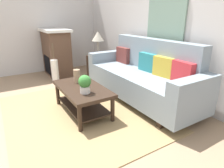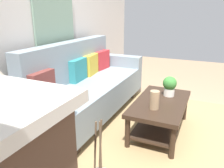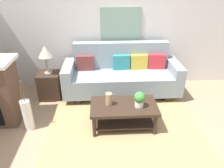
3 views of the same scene
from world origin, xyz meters
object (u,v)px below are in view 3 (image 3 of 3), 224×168
object	(u,v)px
side_table	(50,85)
table_lamp	(45,53)
couch	(122,75)
floor_vase	(28,115)
coffee_table	(124,111)
throw_pillow_mustard	(139,62)
tabletop_vase	(109,99)
throw_pillow_crimson	(157,61)
throw_pillow_teal	(121,62)
potted_plant_tabletop	(139,99)
throw_pillow_maroon	(85,63)
framed_painting	(120,24)

from	to	relation	value
side_table	table_lamp	distance (m)	0.71
couch	floor_vase	world-z (taller)	couch
coffee_table	throw_pillow_mustard	bearing A→B (deg)	69.97
tabletop_vase	side_table	bearing A→B (deg)	139.45
coffee_table	side_table	distance (m)	1.77
side_table	throw_pillow_crimson	bearing A→B (deg)	5.31
side_table	table_lamp	world-z (taller)	table_lamp
side_table	throw_pillow_teal	bearing A→B (deg)	7.98
throw_pillow_crimson	couch	bearing A→B (deg)	-170.72
throw_pillow_teal	floor_vase	bearing A→B (deg)	-143.74
throw_pillow_teal	potted_plant_tabletop	distance (m)	1.31
throw_pillow_mustard	potted_plant_tabletop	distance (m)	1.32
throw_pillow_maroon	side_table	size ratio (longest dim) A/B	0.64
tabletop_vase	floor_vase	bearing A→B (deg)	-180.00
couch	floor_vase	distance (m)	2.00
floor_vase	framed_painting	world-z (taller)	framed_painting
potted_plant_tabletop	table_lamp	bearing A→B (deg)	146.94
throw_pillow_maroon	table_lamp	distance (m)	0.83
throw_pillow_crimson	floor_vase	distance (m)	2.75
side_table	throw_pillow_maroon	bearing A→B (deg)	15.87
potted_plant_tabletop	side_table	world-z (taller)	potted_plant_tabletop
coffee_table	side_table	world-z (taller)	side_table
throw_pillow_mustard	side_table	bearing A→B (deg)	-173.62
throw_pillow_maroon	framed_painting	distance (m)	1.10
throw_pillow_maroon	coffee_table	bearing A→B (deg)	-61.09
coffee_table	tabletop_vase	distance (m)	0.33
throw_pillow_maroon	throw_pillow_teal	world-z (taller)	same
couch	floor_vase	bearing A→B (deg)	-146.62
throw_pillow_crimson	side_table	size ratio (longest dim) A/B	0.64
throw_pillow_crimson	tabletop_vase	world-z (taller)	throw_pillow_crimson
throw_pillow_mustard	throw_pillow_maroon	bearing A→B (deg)	180.00
tabletop_vase	couch	bearing A→B (deg)	73.84
floor_vase	throw_pillow_crimson	bearing A→B (deg)	26.73
throw_pillow_teal	couch	bearing A→B (deg)	-90.00
throw_pillow_teal	potted_plant_tabletop	bearing A→B (deg)	-82.55
tabletop_vase	framed_painting	distance (m)	1.82
potted_plant_tabletop	throw_pillow_teal	bearing A→B (deg)	97.45
side_table	tabletop_vase	bearing A→B (deg)	-40.55
table_lamp	throw_pillow_maroon	bearing A→B (deg)	15.87
couch	tabletop_vase	xyz separation A→B (m)	(-0.32, -1.10, 0.11)
throw_pillow_teal	potted_plant_tabletop	size ratio (longest dim) A/B	1.37
throw_pillow_teal	tabletop_vase	size ratio (longest dim) A/B	1.69
couch	table_lamp	world-z (taller)	table_lamp
coffee_table	framed_painting	size ratio (longest dim) A/B	1.29
couch	coffee_table	bearing A→B (deg)	-93.75
throw_pillow_maroon	throw_pillow_crimson	world-z (taller)	same
coffee_table	framed_painting	distance (m)	1.93
side_table	table_lamp	bearing A→B (deg)	180.00
table_lamp	potted_plant_tabletop	bearing A→B (deg)	-33.06
potted_plant_tabletop	framed_painting	world-z (taller)	framed_painting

